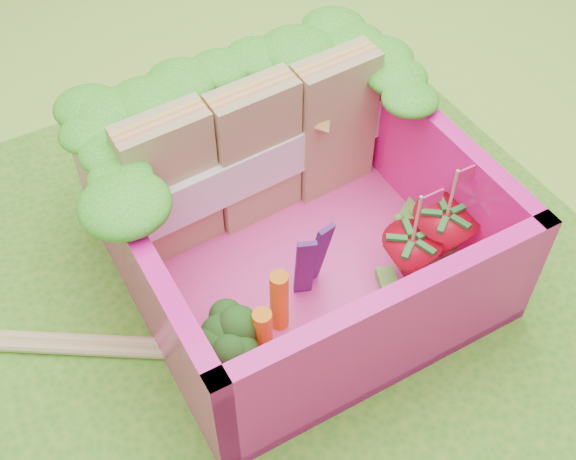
% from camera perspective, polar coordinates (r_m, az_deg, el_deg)
% --- Properties ---
extents(ground, '(14.00, 14.00, 0.00)m').
position_cam_1_polar(ground, '(3.02, -1.25, -2.91)').
color(ground, '#A8DC3E').
rests_on(ground, ground).
extents(placemat, '(2.60, 2.60, 0.03)m').
position_cam_1_polar(placemat, '(3.01, -1.26, -2.73)').
color(placemat, '#449221').
rests_on(placemat, ground).
extents(bento_floor, '(1.30, 1.30, 0.05)m').
position_cam_1_polar(bento_floor, '(2.96, 0.62, -2.61)').
color(bento_floor, '#EB3C97').
rests_on(bento_floor, placemat).
extents(bento_box, '(1.30, 1.30, 0.55)m').
position_cam_1_polar(bento_box, '(2.77, 0.66, 0.62)').
color(bento_box, '#F71490').
rests_on(bento_box, placemat).
extents(lettuce_ruffle, '(1.43, 0.83, 0.11)m').
position_cam_1_polar(lettuce_ruffle, '(2.86, -4.14, 11.32)').
color(lettuce_ruffle, '#258618').
rests_on(lettuce_ruffle, bento_box).
extents(sandwich_stack, '(1.16, 0.25, 0.64)m').
position_cam_1_polar(sandwich_stack, '(2.92, -2.52, 6.06)').
color(sandwich_stack, tan).
rests_on(sandwich_stack, bento_floor).
extents(broccoli, '(0.33, 0.33, 0.24)m').
position_cam_1_polar(broccoli, '(2.54, -4.37, -8.12)').
color(broccoli, '#5E9146').
rests_on(broccoli, bento_floor).
extents(carrot_sticks, '(0.19, 0.18, 0.29)m').
position_cam_1_polar(carrot_sticks, '(2.60, -1.31, -6.99)').
color(carrot_sticks, orange).
rests_on(carrot_sticks, bento_floor).
extents(purple_wedges, '(0.15, 0.07, 0.38)m').
position_cam_1_polar(purple_wedges, '(2.69, 1.86, -2.50)').
color(purple_wedges, '#491C63').
rests_on(purple_wedges, bento_floor).
extents(strawberry_left, '(0.23, 0.23, 0.47)m').
position_cam_1_polar(strawberry_left, '(2.83, 9.53, -2.27)').
color(strawberry_left, '#B60B25').
rests_on(strawberry_left, bento_floor).
extents(strawberry_right, '(0.26, 0.26, 0.50)m').
position_cam_1_polar(strawberry_right, '(2.90, 12.05, -0.56)').
color(strawberry_right, '#B60B25').
rests_on(strawberry_right, bento_floor).
extents(snap_peas, '(0.54, 0.60, 0.05)m').
position_cam_1_polar(snap_peas, '(2.96, 9.74, -2.09)').
color(snap_peas, '#58C13C').
rests_on(snap_peas, bento_floor).
extents(chopsticks, '(2.11, 1.35, 0.05)m').
position_cam_1_polar(chopsticks, '(2.88, -18.25, -8.47)').
color(chopsticks, '#DFBF7A').
rests_on(chopsticks, placemat).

